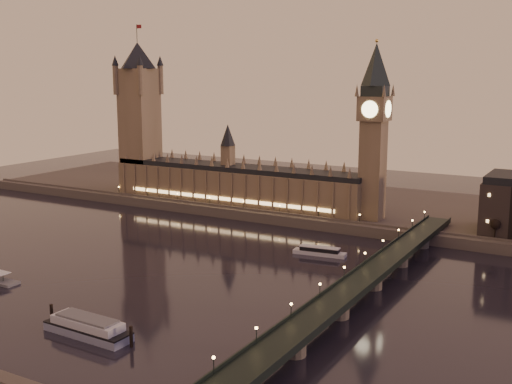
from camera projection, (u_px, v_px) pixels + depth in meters
ground at (175, 268)px, 304.60m from camera, size 700.00×700.00×0.00m
far_embankment at (359, 206)px, 430.11m from camera, size 560.00×130.00×6.00m
palace_of_westminster at (236, 180)px, 423.35m from camera, size 180.00×26.62×52.00m
victoria_tower at (139, 109)px, 454.17m from camera, size 31.68×31.68×118.00m
big_ben at (374, 121)px, 369.57m from camera, size 17.68×17.68×104.00m
westminster_bridge at (357, 289)px, 258.85m from camera, size 13.20×260.00×15.30m
bare_tree_0 at (500, 223)px, 332.37m from camera, size 5.60×5.60×11.38m
cruise_boat_a at (320, 251)px, 326.11m from camera, size 27.69×9.26×4.35m
moored_barge at (88, 327)px, 226.41m from camera, size 40.49×11.00×7.42m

